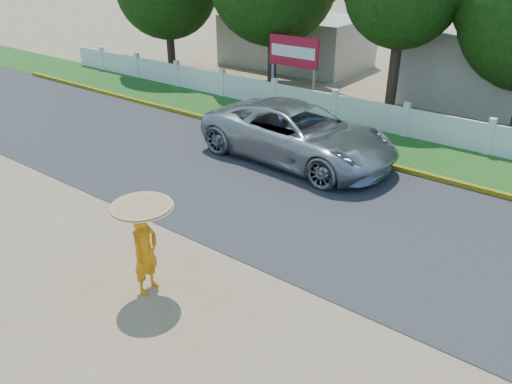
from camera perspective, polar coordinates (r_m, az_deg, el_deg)
ground at (r=11.14m, az=-6.34°, el=-9.69°), size 120.00×120.00×0.00m
road at (r=14.20m, az=6.13°, el=-1.05°), size 60.00×7.00×0.02m
grass_verge at (r=18.52m, az=14.75°, el=5.01°), size 60.00×3.50×0.03m
curb at (r=17.04m, az=12.45°, el=3.59°), size 40.00×0.18×0.16m
fence at (r=19.62m, az=16.66°, el=7.65°), size 40.00×0.10×1.10m
building_far at (r=30.62m, az=4.60°, el=16.84°), size 8.00×5.00×2.80m
vehicle at (r=16.62m, az=4.81°, el=6.69°), size 6.82×3.42×1.85m
monk_with_parasol at (r=10.15m, az=-12.77°, el=-4.10°), size 1.26×1.26×2.30m
billboard at (r=22.70m, az=4.30°, el=15.32°), size 2.50×0.13×2.95m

